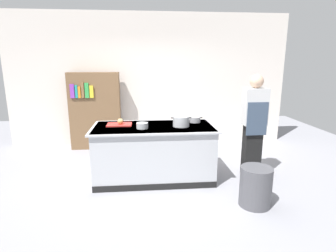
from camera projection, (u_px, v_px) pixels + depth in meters
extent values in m
plane|color=gray|center=(154.00, 178.00, 4.55)|extent=(10.00, 10.00, 0.00)
cube|color=silver|center=(150.00, 80.00, 6.24)|extent=(6.40, 0.12, 3.00)
cube|color=#B7BABF|center=(154.00, 153.00, 4.44)|extent=(1.90, 0.90, 0.90)
cube|color=#B7BABF|center=(154.00, 127.00, 4.34)|extent=(1.98, 0.98, 0.03)
cube|color=black|center=(156.00, 187.00, 4.10)|extent=(1.90, 0.01, 0.10)
cube|color=red|center=(119.00, 124.00, 4.41)|extent=(0.40, 0.28, 0.02)
sphere|color=tan|center=(120.00, 121.00, 4.38)|extent=(0.09, 0.09, 0.09)
cylinder|color=#B7BABF|center=(181.00, 121.00, 4.32)|extent=(0.26, 0.26, 0.16)
cube|color=black|center=(172.00, 118.00, 4.29)|extent=(0.04, 0.02, 0.01)
cube|color=black|center=(190.00, 118.00, 4.32)|extent=(0.04, 0.02, 0.01)
cylinder|color=#99999E|center=(195.00, 120.00, 4.61)|extent=(0.19, 0.19, 0.09)
cube|color=black|center=(189.00, 118.00, 4.60)|extent=(0.04, 0.02, 0.01)
cube|color=black|center=(201.00, 118.00, 4.62)|extent=(0.04, 0.02, 0.01)
cylinder|color=#B7BABF|center=(142.00, 126.00, 4.18)|extent=(0.18, 0.18, 0.09)
cylinder|color=#4C4C51|center=(256.00, 187.00, 3.62)|extent=(0.43, 0.43, 0.54)
cube|color=black|center=(252.00, 150.00, 4.56)|extent=(0.28, 0.20, 0.90)
cube|color=silver|center=(255.00, 107.00, 4.39)|extent=(0.38, 0.24, 0.60)
sphere|color=#D3AA8C|center=(257.00, 81.00, 4.30)|extent=(0.22, 0.22, 0.22)
cube|color=#38475B|center=(257.00, 119.00, 4.31)|extent=(0.34, 0.02, 0.54)
cube|color=brown|center=(95.00, 111.00, 5.99)|extent=(1.10, 0.28, 1.70)
cube|color=purple|center=(72.00, 91.00, 5.69)|extent=(0.09, 0.03, 0.29)
cube|color=teal|center=(76.00, 92.00, 5.70)|extent=(0.05, 0.03, 0.27)
cube|color=orange|center=(79.00, 92.00, 5.71)|extent=(0.05, 0.03, 0.24)
cube|color=brown|center=(83.00, 90.00, 5.70)|extent=(0.06, 0.03, 0.33)
cube|color=green|center=(87.00, 90.00, 5.71)|extent=(0.08, 0.03, 0.32)
cube|color=yellow|center=(92.00, 92.00, 5.73)|extent=(0.08, 0.03, 0.26)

